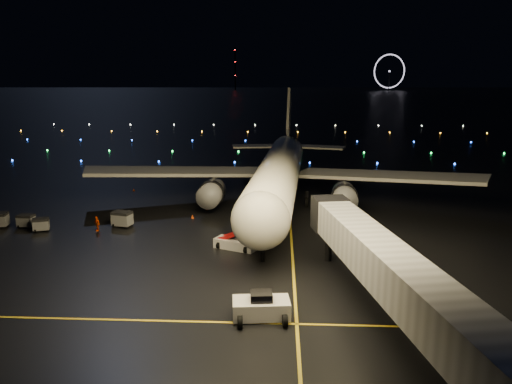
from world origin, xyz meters
The scene contains 17 objects.
ground centered at (0.00, 300.00, 0.00)m, with size 2000.00×2000.00×0.00m, color black.
lane_centre centered at (12.00, 15.00, 0.01)m, with size 0.25×80.00×0.02m, color gold.
lane_cross centered at (-5.00, -10.00, 0.01)m, with size 60.00×0.25×0.02m, color gold.
airliner centered at (10.65, 27.45, 8.02)m, with size 56.63×53.80×16.05m, color silver, non-canonical shape.
pushback_tug centered at (9.32, -9.06, 1.03)m, with size 4.32×2.26×2.06m, color silver.
belt_loader centered at (6.01, 6.60, 1.64)m, with size 6.77×1.85×3.28m, color silver, non-canonical shape.
crew_c centered at (-11.10, 12.10, 0.88)m, with size 1.03×0.43×1.76m, color #FB4901.
safety_cone_0 centered at (-0.71, 18.12, 0.25)m, with size 0.44×0.44×0.50m, color #F84E0F.
safety_cone_1 centered at (6.81, 20.93, 0.24)m, with size 0.42×0.42×0.48m, color #F84E0F.
safety_cone_2 centered at (0.57, 22.32, 0.22)m, with size 0.40×0.40×0.45m, color #F84E0F.
safety_cone_3 centered at (-12.99, 33.60, 0.22)m, with size 0.39×0.39×0.45m, color #F84E0F.
ferris_wheel centered at (170.00, 720.00, 26.00)m, with size 50.00×4.00×52.00m, color black, non-canonical shape.
radio_mast centered at (-60.00, 740.00, 32.00)m, with size 1.80×1.80×64.00m, color black.
taxiway_lights centered at (0.00, 106.00, 0.18)m, with size 164.00×92.00×0.36m, color black, non-canonical shape.
baggage_cart_0 centered at (-8.67, 14.02, 0.95)m, with size 2.23×1.56×1.90m, color gray.
baggage_cart_1 centered at (-17.79, 11.76, 0.77)m, with size 1.81×1.27×1.54m, color gray.
baggage_cart_2 centered at (-20.32, 13.13, 0.79)m, with size 1.86×1.31×1.58m, color gray.
Camera 1 is at (10.65, -43.95, 17.79)m, focal length 35.00 mm.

